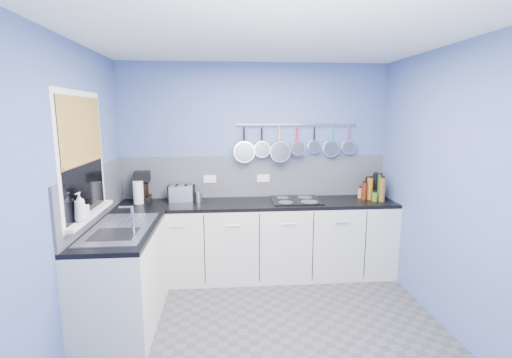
{
  "coord_description": "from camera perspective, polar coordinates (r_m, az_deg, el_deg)",
  "views": [
    {
      "loc": [
        -0.36,
        -2.94,
        1.91
      ],
      "look_at": [
        -0.05,
        0.75,
        1.25
      ],
      "focal_mm": 25.9,
      "sensor_mm": 36.0,
      "label": 1
    }
  ],
  "objects": [
    {
      "name": "toaster",
      "position": [
        4.39,
        -11.4,
        -2.16
      ],
      "size": [
        0.3,
        0.19,
        0.18
      ],
      "primitive_type": "cube",
      "rotation": [
        0.0,
        0.0,
        0.09
      ],
      "color": "silver",
      "rests_on": "worktop_back"
    },
    {
      "name": "window_sill",
      "position": [
        3.56,
        -24.24,
        -5.02
      ],
      "size": [
        0.1,
        0.98,
        0.03
      ],
      "primitive_type": "cube",
      "color": "white",
      "rests_on": "wall_left"
    },
    {
      "name": "condiment_0",
      "position": [
        4.72,
        17.92,
        -0.98
      ],
      "size": [
        0.07,
        0.07,
        0.29
      ],
      "primitive_type": "cylinder",
      "color": "black",
      "rests_on": "worktop_back"
    },
    {
      "name": "soap_bottle_b",
      "position": [
        3.35,
        -25.14,
        -4.22
      ],
      "size": [
        0.08,
        0.08,
        0.17
      ],
      "primitive_type": "imported",
      "rotation": [
        0.0,
        0.0,
        0.06
      ],
      "color": "white",
      "rests_on": "window_sill"
    },
    {
      "name": "pan_1",
      "position": [
        4.42,
        0.9,
        5.88
      ],
      "size": [
        0.2,
        0.07,
        0.39
      ],
      "primitive_type": null,
      "color": "silver",
      "rests_on": "pot_rail"
    },
    {
      "name": "pan_3",
      "position": [
        4.48,
        6.33,
        6.03
      ],
      "size": [
        0.18,
        0.11,
        0.37
      ],
      "primitive_type": null,
      "color": "silver",
      "rests_on": "pot_rail"
    },
    {
      "name": "pan_5",
      "position": [
        4.58,
        11.56,
        5.81
      ],
      "size": [
        0.2,
        0.05,
        0.39
      ],
      "primitive_type": null,
      "color": "silver",
      "rests_on": "pot_rail"
    },
    {
      "name": "paper_towel",
      "position": [
        4.38,
        -17.72,
        -1.99
      ],
      "size": [
        0.13,
        0.13,
        0.26
      ],
      "primitive_type": "cylinder",
      "rotation": [
        0.0,
        0.0,
        0.19
      ],
      "color": "white",
      "rests_on": "worktop_back"
    },
    {
      "name": "socket_left",
      "position": [
        4.49,
        -7.14,
        0.01
      ],
      "size": [
        0.15,
        0.01,
        0.09
      ],
      "primitive_type": "cube",
      "color": "white",
      "rests_on": "backsplash_back"
    },
    {
      "name": "wall_right",
      "position": [
        3.6,
        28.48,
        -1.7
      ],
      "size": [
        0.02,
        3.0,
        2.5
      ],
      "primitive_type": "cube",
      "color": "#4B619C",
      "rests_on": "ground"
    },
    {
      "name": "condiment_3",
      "position": [
        4.61,
        18.61,
        -1.2
      ],
      "size": [
        0.06,
        0.06,
        0.3
      ],
      "primitive_type": "cylinder",
      "color": "#265919",
      "rests_on": "worktop_back"
    },
    {
      "name": "pot_rail",
      "position": [
        4.48,
        6.35,
        8.37
      ],
      "size": [
        1.45,
        0.02,
        0.02
      ],
      "primitive_type": "cylinder",
      "rotation": [
        0.0,
        1.57,
        0.0
      ],
      "color": "silver",
      "rests_on": "wall_back"
    },
    {
      "name": "wall_front",
      "position": [
        1.62,
        8.71,
        -14.09
      ],
      "size": [
        3.2,
        0.02,
        2.5
      ],
      "primitive_type": "cube",
      "color": "#4B619C",
      "rests_on": "ground"
    },
    {
      "name": "worktop_left",
      "position": [
        3.53,
        -20.2,
        -7.5
      ],
      "size": [
        0.6,
        1.2,
        0.04
      ],
      "primitive_type": "cube",
      "color": "black",
      "rests_on": "cabinet_run_left"
    },
    {
      "name": "coffee_maker",
      "position": [
        4.46,
        -17.16,
        -1.17
      ],
      "size": [
        0.22,
        0.24,
        0.35
      ],
      "primitive_type": null,
      "rotation": [
        0.0,
        0.0,
        0.14
      ],
      "color": "black",
      "rests_on": "worktop_back"
    },
    {
      "name": "pan_2",
      "position": [
        4.44,
        3.63,
        5.54
      ],
      "size": [
        0.25,
        0.11,
        0.44
      ],
      "primitive_type": null,
      "color": "silver",
      "rests_on": "pot_rail"
    },
    {
      "name": "canister",
      "position": [
        4.34,
        -8.92,
        -2.69
      ],
      "size": [
        0.1,
        0.1,
        0.12
      ],
      "primitive_type": "cylinder",
      "rotation": [
        0.0,
        0.0,
        -0.25
      ],
      "color": "silver",
      "rests_on": "worktop_back"
    },
    {
      "name": "condiment_5",
      "position": [
        4.55,
        16.36,
        -1.82
      ],
      "size": [
        0.06,
        0.06,
        0.21
      ],
      "primitive_type": "cylinder",
      "color": "#4C190C",
      "rests_on": "worktop_back"
    },
    {
      "name": "soap_bottle_a",
      "position": [
        3.29,
        -25.58,
        -3.93
      ],
      "size": [
        0.11,
        0.11,
        0.24
      ],
      "primitive_type": "imported",
      "rotation": [
        0.0,
        0.0,
        -0.18
      ],
      "color": "white",
      "rests_on": "window_sill"
    },
    {
      "name": "backsplash_back",
      "position": [
        4.51,
        -0.15,
        0.39
      ],
      "size": [
        3.2,
        0.02,
        0.5
      ],
      "primitive_type": "cube",
      "color": "gray",
      "rests_on": "wall_back"
    },
    {
      "name": "condiment_6",
      "position": [
        4.52,
        18.9,
        -1.55
      ],
      "size": [
        0.07,
        0.07,
        0.28
      ],
      "primitive_type": "cylinder",
      "color": "brown",
      "rests_on": "worktop_back"
    },
    {
      "name": "hob",
      "position": [
        4.36,
        6.13,
        -3.27
      ],
      "size": [
        0.56,
        0.5,
        0.01
      ],
      "primitive_type": "cube",
      "color": "black",
      "rests_on": "worktop_back"
    },
    {
      "name": "pan_4",
      "position": [
        4.52,
        8.98,
        6.16
      ],
      "size": [
        0.15,
        0.05,
        0.34
      ],
      "primitive_type": null,
      "color": "silver",
      "rests_on": "pot_rail"
    },
    {
      "name": "cabinet_run_back",
      "position": [
        4.41,
        0.16,
        -9.5
      ],
      "size": [
        3.2,
        0.6,
        0.86
      ],
      "primitive_type": "cube",
      "color": "beige",
      "rests_on": "ground"
    },
    {
      "name": "wall_left",
      "position": [
        3.27,
        -27.23,
        -2.7
      ],
      "size": [
        0.02,
        3.0,
        2.5
      ],
      "primitive_type": "cube",
      "color": "#4B619C",
      "rests_on": "ground"
    },
    {
      "name": "wall_back",
      "position": [
        4.52,
        -0.17,
        1.69
      ],
      "size": [
        3.2,
        0.02,
        2.5
      ],
      "primitive_type": "cube",
      "color": "#4B619C",
      "rests_on": "ground"
    },
    {
      "name": "condiment_1",
      "position": [
        4.66,
        16.8,
        -1.33
      ],
      "size": [
        0.07,
        0.07,
        0.24
      ],
      "primitive_type": "cylinder",
      "color": "black",
      "rests_on": "worktop_back"
    },
    {
      "name": "socket_right",
      "position": [
        4.51,
        1.13,
        0.13
      ],
      "size": [
        0.15,
        0.01,
        0.09
      ],
      "primitive_type": "cube",
      "color": "white",
      "rests_on": "backsplash_back"
    },
    {
      "name": "pan_6",
      "position": [
        4.64,
        14.09,
        5.98
      ],
      "size": [
        0.17,
        0.06,
        0.36
      ],
      "primitive_type": null,
      "color": "silver",
      "rests_on": "pot_rail"
    },
    {
      "name": "sink_unit",
      "position": [
        3.52,
        -20.22,
        -7.13
      ],
      "size": [
        0.5,
        0.95,
        0.01
      ],
      "primitive_type": "cube",
      "color": "silver",
      "rests_on": "worktop_left"
    },
    {
      "name": "condiment_2",
      "position": [
        4.64,
        15.78,
        -2.06
      ],
      "size": [
        0.06,
        0.06,
        0.12
      ],
      "primitive_type": "cylinder",
      "color": "olive",
      "rests_on": "worktop_back"
    },
    {
      "name": "pan_0",
      "position": [
        4.4,
        -1.86,
        5.48
      ],
      "size": [
        0.26,
        0.08,
        0.45
      ],
      "primitive_type": null,
      "color": "silver",
      "rests_on": "pot_rail"
    },
    {
      "name": "floor",
      "position": [
        3.53,
        1.97,
        -22.84
      ],
      "size": [
        3.2,
        3.0,
        0.02
      ],
      "primitive_type": "cube",
      "color": "#47474C",
      "rests_on": "ground"
    },
    {
      "name": "bamboo_blind",
      "position": [
        3.46,
        -25.31,
        6.91
      ],
      "size": [
        0.01,
        0.9,
        0.55
      ],
      "primitive_type": "cube",
      "color": "#C19040",
      "rests_on": "wall_left"
    },
    {
      "name": "cabinet_run_left",
      "position": [
        3.69,
        -19.76,
        -14.19
      ],
      "size": [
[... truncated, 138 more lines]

